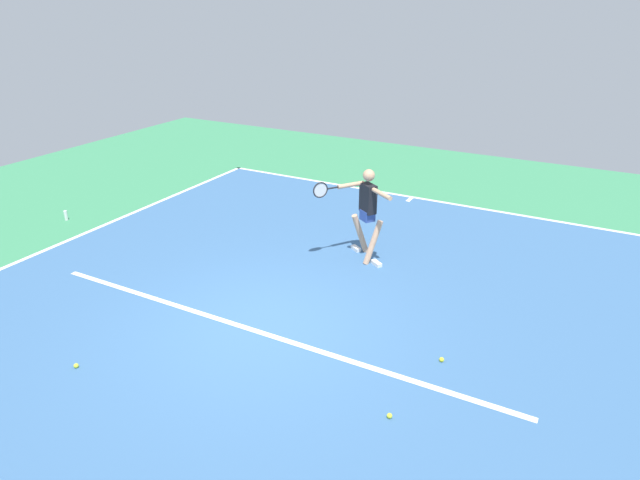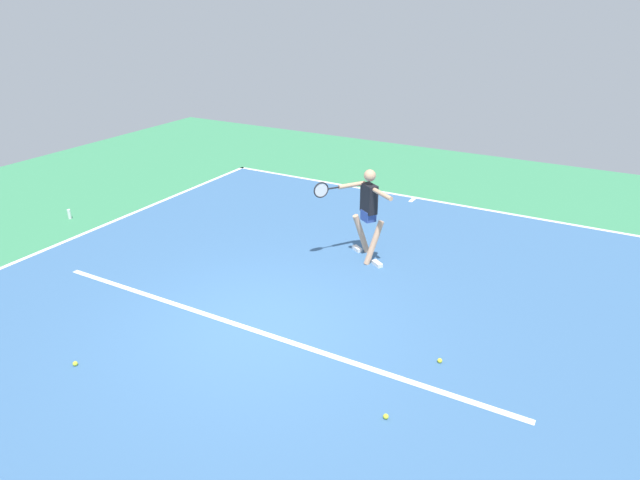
{
  "view_description": "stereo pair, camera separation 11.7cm",
  "coord_description": "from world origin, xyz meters",
  "px_view_note": "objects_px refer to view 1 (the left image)",
  "views": [
    {
      "loc": [
        -4.18,
        5.88,
        4.61
      ],
      "look_at": [
        -0.2,
        -1.48,
        0.9
      ],
      "focal_mm": 31.19,
      "sensor_mm": 36.0,
      "label": 1
    },
    {
      "loc": [
        -4.28,
        5.82,
        4.61
      ],
      "look_at": [
        -0.2,
        -1.48,
        0.9
      ],
      "focal_mm": 31.19,
      "sensor_mm": 36.0,
      "label": 2
    }
  ],
  "objects_px": {
    "tennis_ball_by_baseline": "(442,360)",
    "tennis_player": "(366,209)",
    "tennis_ball_far_corner": "(390,416)",
    "water_bottle": "(66,215)",
    "tennis_ball_near_service_line": "(76,366)"
  },
  "relations": [
    {
      "from": "tennis_ball_far_corner",
      "to": "tennis_ball_by_baseline",
      "type": "relative_size",
      "value": 1.0
    },
    {
      "from": "tennis_ball_by_baseline",
      "to": "tennis_player",
      "type": "bearing_deg",
      "value": -47.55
    },
    {
      "from": "tennis_ball_far_corner",
      "to": "tennis_ball_near_service_line",
      "type": "xyz_separation_m",
      "value": [
        4.08,
        1.1,
        0.0
      ]
    },
    {
      "from": "tennis_ball_near_service_line",
      "to": "water_bottle",
      "type": "distance_m",
      "value": 5.85
    },
    {
      "from": "tennis_ball_by_baseline",
      "to": "water_bottle",
      "type": "distance_m",
      "value": 8.99
    },
    {
      "from": "tennis_player",
      "to": "water_bottle",
      "type": "distance_m",
      "value": 6.84
    },
    {
      "from": "tennis_ball_far_corner",
      "to": "water_bottle",
      "type": "distance_m",
      "value": 9.05
    },
    {
      "from": "tennis_player",
      "to": "tennis_ball_by_baseline",
      "type": "xyz_separation_m",
      "value": [
        -2.28,
        2.49,
        -0.97
      ]
    },
    {
      "from": "tennis_ball_far_corner",
      "to": "tennis_ball_by_baseline",
      "type": "bearing_deg",
      "value": -98.78
    },
    {
      "from": "tennis_ball_by_baseline",
      "to": "water_bottle",
      "type": "xyz_separation_m",
      "value": [
        8.92,
        -1.1,
        0.08
      ]
    },
    {
      "from": "tennis_ball_far_corner",
      "to": "water_bottle",
      "type": "height_order",
      "value": "water_bottle"
    },
    {
      "from": "tennis_ball_near_service_line",
      "to": "tennis_ball_by_baseline",
      "type": "bearing_deg",
      "value": -149.99
    },
    {
      "from": "tennis_ball_far_corner",
      "to": "tennis_ball_near_service_line",
      "type": "relative_size",
      "value": 1.0
    },
    {
      "from": "tennis_player",
      "to": "tennis_ball_near_service_line",
      "type": "distance_m",
      "value": 5.45
    },
    {
      "from": "tennis_player",
      "to": "tennis_ball_far_corner",
      "type": "relative_size",
      "value": 26.71
    }
  ]
}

